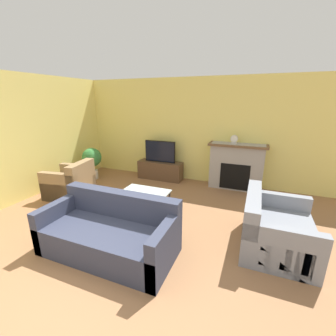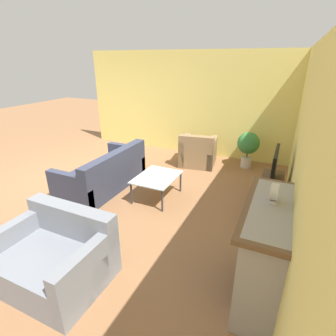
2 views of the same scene
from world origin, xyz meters
name	(u,v)px [view 1 (image 1 of 2)]	position (x,y,z in m)	size (l,w,h in m)	color
ground_plane	(69,294)	(0.00, 0.00, 0.00)	(20.00, 20.00, 0.00)	#936642
wall_back	(185,131)	(0.00, 4.30, 1.35)	(8.74, 0.06, 2.70)	#EADB72
wall_left	(36,136)	(-2.90, 2.14, 1.35)	(0.06, 7.27, 2.70)	#EADB72
fireplace	(236,165)	(1.41, 4.07, 0.59)	(1.37, 0.45, 1.13)	#9E9993
tv_stand	(160,170)	(-0.61, 4.00, 0.25)	(1.24, 0.38, 0.50)	brown
tv	(160,151)	(-0.61, 4.00, 0.79)	(0.87, 0.06, 0.58)	black
couch_sectional	(110,233)	(-0.01, 0.85, 0.29)	(1.93, 0.92, 0.82)	#33384C
couch_loveseat	(274,230)	(2.21, 1.83, 0.29)	(0.97, 1.27, 0.82)	gray
armchair_by_window	(71,184)	(-2.05, 2.16, 0.30)	(0.99, 0.96, 0.82)	#8C704C
coffee_table	(143,195)	(-0.09, 2.02, 0.40)	(0.92, 0.71, 0.44)	#333338
potted_plant	(92,159)	(-2.37, 3.31, 0.57)	(0.52, 0.52, 0.88)	beige
mantel_clock	(234,139)	(1.31, 4.07, 1.24)	(0.17, 0.07, 0.20)	beige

